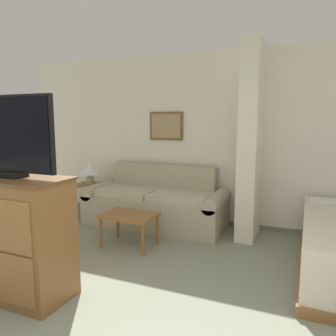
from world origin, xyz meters
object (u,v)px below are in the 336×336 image
(table_lamp, at_px, (90,170))
(tv, at_px, (9,136))
(couch, at_px, (156,204))
(coffee_table, at_px, (129,218))
(tv_dresser, at_px, (16,237))

(table_lamp, height_order, tv, tv)
(couch, bearing_deg, coffee_table, -86.05)
(coffee_table, xyz_separation_m, table_lamp, (-1.29, 0.95, 0.40))
(couch, relative_size, tv_dresser, 1.95)
(coffee_table, bearing_deg, couch, 93.95)
(table_lamp, xyz_separation_m, tv, (0.94, -2.36, 0.68))
(table_lamp, bearing_deg, tv, -68.30)
(couch, distance_m, table_lamp, 1.31)
(couch, bearing_deg, tv_dresser, -97.12)
(couch, xyz_separation_m, tv_dresser, (-0.29, -2.33, 0.22))
(couch, distance_m, tv, 2.60)
(couch, height_order, table_lamp, couch)
(couch, xyz_separation_m, coffee_table, (0.06, -0.91, 0.04))
(table_lamp, xyz_separation_m, tv_dresser, (0.94, -2.36, -0.23))
(tv_dresser, distance_m, tv, 0.90)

